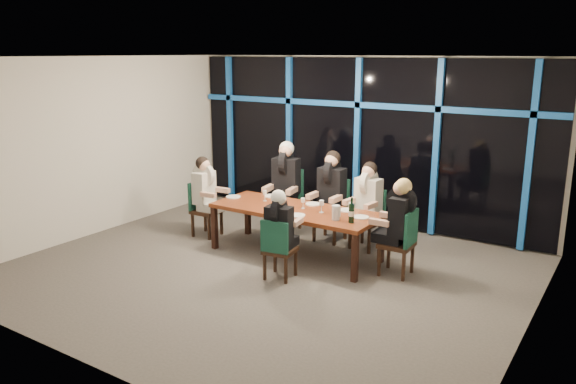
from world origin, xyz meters
name	(u,v)px	position (x,y,z in m)	size (l,w,h in m)	color
room	(264,131)	(0.00, 0.00, 2.02)	(7.04, 7.00, 3.02)	#5D5752
window_wall	(359,139)	(0.01, 2.93, 1.55)	(6.86, 0.43, 2.94)	black
dining_table	(295,213)	(0.00, 0.80, 0.68)	(2.60, 1.00, 0.75)	brown
chair_far_left	(287,196)	(-0.82, 1.85, 0.60)	(0.57, 0.57, 1.08)	black
chair_far_mid	(333,206)	(0.11, 1.80, 0.57)	(0.48, 0.48, 1.03)	black
chair_far_right	(369,215)	(0.80, 1.75, 0.53)	(0.50, 0.50, 0.96)	black
chair_end_left	(203,206)	(-1.85, 0.78, 0.52)	(0.46, 0.46, 0.93)	black
chair_end_right	(403,239)	(1.70, 0.92, 0.53)	(0.46, 0.46, 0.96)	black
chair_near_mid	(278,246)	(0.32, -0.15, 0.48)	(0.45, 0.45, 0.87)	black
diner_far_left	(285,174)	(-0.81, 1.76, 1.02)	(0.58, 0.71, 1.05)	black
diner_far_mid	(331,183)	(0.11, 1.71, 0.98)	(0.51, 0.64, 1.00)	black
diner_far_right	(367,193)	(0.79, 1.67, 0.92)	(0.51, 0.62, 0.93)	beige
diner_end_left	(206,185)	(-1.77, 0.79, 0.89)	(0.59, 0.48, 0.91)	beige
diner_end_right	(398,212)	(1.62, 0.91, 0.91)	(0.60, 0.48, 0.93)	black
diner_near_mid	(280,221)	(0.31, -0.08, 0.83)	(0.46, 0.57, 0.85)	black
plate_far_left	(271,196)	(-0.72, 1.21, 0.76)	(0.24, 0.24, 0.01)	white
plate_far_mid	(313,204)	(0.11, 1.15, 0.76)	(0.24, 0.24, 0.01)	white
plate_far_right	(347,210)	(0.71, 1.12, 0.76)	(0.24, 0.24, 0.01)	white
plate_end_left	(233,197)	(-1.21, 0.82, 0.76)	(0.24, 0.24, 0.01)	white
plate_end_right	(361,217)	(1.05, 0.90, 0.76)	(0.24, 0.24, 0.01)	white
plate_near_mid	(297,215)	(0.23, 0.48, 0.76)	(0.24, 0.24, 0.01)	white
wine_bottle	(351,213)	(1.04, 0.61, 0.89)	(0.08, 0.08, 0.36)	black
water_pitcher	(336,213)	(0.80, 0.61, 0.86)	(0.13, 0.12, 0.21)	silver
tea_light	(279,208)	(-0.20, 0.65, 0.76)	(0.05, 0.05, 0.03)	#F09748
wine_glass_a	(280,200)	(-0.20, 0.69, 0.88)	(0.07, 0.07, 0.19)	silver
wine_glass_b	(303,201)	(0.10, 0.87, 0.87)	(0.06, 0.06, 0.16)	silver
wine_glass_c	(321,204)	(0.44, 0.83, 0.89)	(0.07, 0.07, 0.19)	white
wine_glass_d	(265,193)	(-0.64, 0.91, 0.87)	(0.06, 0.06, 0.17)	silver
wine_glass_e	(351,206)	(0.85, 0.97, 0.88)	(0.07, 0.07, 0.18)	silver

